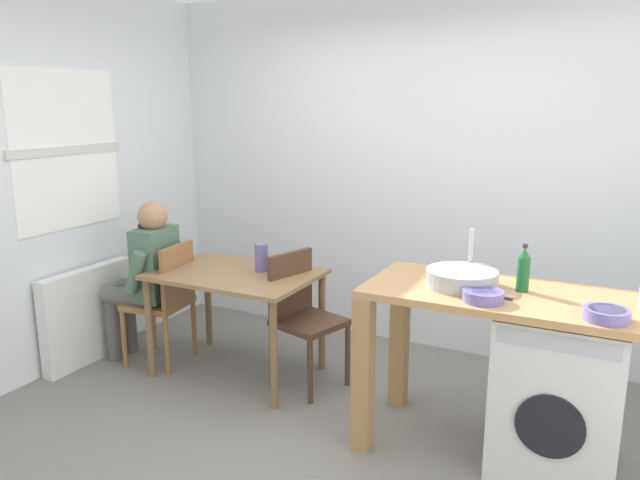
{
  "coord_description": "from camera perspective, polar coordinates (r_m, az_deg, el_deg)",
  "views": [
    {
      "loc": [
        1.43,
        -2.72,
        1.88
      ],
      "look_at": [
        -0.19,
        0.45,
        1.07
      ],
      "focal_mm": 34.3,
      "sensor_mm": 36.0,
      "label": 1
    }
  ],
  "objects": [
    {
      "name": "colander",
      "position": [
        3.05,
        25.19,
        -6.25
      ],
      "size": [
        0.2,
        0.2,
        0.06
      ],
      "color": "slate",
      "rests_on": "kitchen_counter"
    },
    {
      "name": "sink_basin",
      "position": [
        3.34,
        13.09,
        -3.48
      ],
      "size": [
        0.38,
        0.38,
        0.09
      ],
      "primitive_type": "cylinder",
      "color": "#9EA0A5",
      "rests_on": "kitchen_counter"
    },
    {
      "name": "washing_machine",
      "position": [
        3.45,
        21.32,
        -13.03
      ],
      "size": [
        0.6,
        0.61,
        0.86
      ],
      "color": "silver",
      "rests_on": "ground_plane"
    },
    {
      "name": "mixing_bowl",
      "position": [
        3.12,
        14.97,
        -4.99
      ],
      "size": [
        0.2,
        0.2,
        0.06
      ],
      "color": "slate",
      "rests_on": "kitchen_counter"
    },
    {
      "name": "ground_plane",
      "position": [
        3.6,
        -0.64,
        -18.71
      ],
      "size": [
        5.46,
        5.46,
        0.0
      ],
      "primitive_type": "plane",
      "color": "slate"
    },
    {
      "name": "scissors",
      "position": [
        3.22,
        16.29,
        -5.07
      ],
      "size": [
        0.15,
        0.06,
        0.01
      ],
      "color": "#B2B2B7",
      "rests_on": "kitchen_counter"
    },
    {
      "name": "vase",
      "position": [
        4.21,
        -5.49,
        -1.64
      ],
      "size": [
        0.09,
        0.09,
        0.19
      ],
      "primitive_type": "cylinder",
      "color": "slate",
      "rests_on": "dining_table"
    },
    {
      "name": "kitchen_counter",
      "position": [
        3.39,
        13.76,
        -6.89
      ],
      "size": [
        1.5,
        0.68,
        0.92
      ],
      "color": "tan",
      "rests_on": "ground_plane"
    },
    {
      "name": "chair_person_seat",
      "position": [
        4.56,
        -14.15,
        -5.15
      ],
      "size": [
        0.45,
        0.45,
        0.9
      ],
      "rotation": [
        0.0,
        0.0,
        1.69
      ],
      "color": "olive",
      "rests_on": "ground_plane"
    },
    {
      "name": "tap",
      "position": [
        3.48,
        13.89,
        -1.23
      ],
      "size": [
        0.02,
        0.02,
        0.28
      ],
      "primitive_type": "cylinder",
      "color": "#B2B2B7",
      "rests_on": "kitchen_counter"
    },
    {
      "name": "bottle_tall_green",
      "position": [
        3.32,
        18.45,
        -2.68
      ],
      "size": [
        0.06,
        0.06,
        0.25
      ],
      "color": "#19592D",
      "rests_on": "kitchen_counter"
    },
    {
      "name": "seated_person",
      "position": [
        4.6,
        -15.93,
        -2.96
      ],
      "size": [
        0.52,
        0.53,
        1.2
      ],
      "rotation": [
        0.0,
        0.0,
        1.69
      ],
      "color": "#595651",
      "rests_on": "ground_plane"
    },
    {
      "name": "dining_table",
      "position": [
        4.26,
        -7.87,
        -4.23
      ],
      "size": [
        1.1,
        0.76,
        0.74
      ],
      "color": "olive",
      "rests_on": "ground_plane"
    },
    {
      "name": "wall_back",
      "position": [
        4.72,
        9.27,
        6.17
      ],
      "size": [
        4.6,
        0.1,
        2.7
      ],
      "primitive_type": "cube",
      "color": "silver",
      "rests_on": "ground_plane"
    },
    {
      "name": "wall_window_side",
      "position": [
        4.53,
        -25.65,
        4.83
      ],
      "size": [
        0.12,
        3.8,
        2.7
      ],
      "color": "silver",
      "rests_on": "ground_plane"
    },
    {
      "name": "radiator",
      "position": [
        4.83,
        -20.78,
        -6.55
      ],
      "size": [
        0.1,
        0.8,
        0.7
      ],
      "primitive_type": "cube",
      "color": "white",
      "rests_on": "ground_plane"
    },
    {
      "name": "chair_opposite",
      "position": [
        4.12,
        -1.72,
        -6.7
      ],
      "size": [
        0.5,
        0.5,
        0.9
      ],
      "rotation": [
        0.0,
        0.0,
        -1.86
      ],
      "color": "#4C3323",
      "rests_on": "ground_plane"
    }
  ]
}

